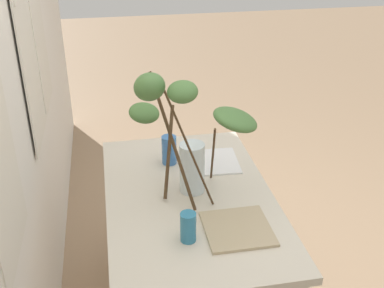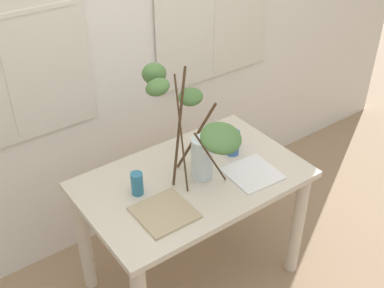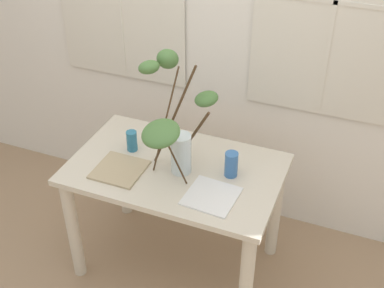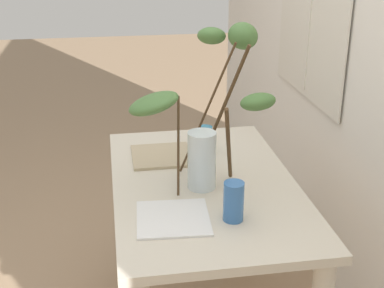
{
  "view_description": "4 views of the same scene",
  "coord_description": "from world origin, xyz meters",
  "px_view_note": "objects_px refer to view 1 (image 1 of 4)",
  "views": [
    {
      "loc": [
        -1.76,
        0.32,
        1.96
      ],
      "look_at": [
        0.04,
        -0.02,
        1.0
      ],
      "focal_mm": 44.94,
      "sensor_mm": 36.0,
      "label": 1
    },
    {
      "loc": [
        -1.2,
        -1.64,
        2.37
      ],
      "look_at": [
        -0.01,
        -0.01,
        0.99
      ],
      "focal_mm": 45.79,
      "sensor_mm": 36.0,
      "label": 2
    },
    {
      "loc": [
        0.92,
        -2.04,
        2.47
      ],
      "look_at": [
        0.1,
        0.01,
        0.94
      ],
      "focal_mm": 46.87,
      "sensor_mm": 36.0,
      "label": 3
    },
    {
      "loc": [
        1.91,
        -0.36,
        1.74
      ],
      "look_at": [
        0.09,
        -0.07,
        0.97
      ],
      "focal_mm": 49.9,
      "sensor_mm": 36.0,
      "label": 4
    }
  ],
  "objects_px": {
    "vase_with_branches": "(191,134)",
    "dining_table": "(190,223)",
    "drinking_glass_blue_left": "(188,227)",
    "drinking_glass_blue_right": "(169,150)",
    "plate_square_right": "(212,162)",
    "plate_square_left": "(237,229)"
  },
  "relations": [
    {
      "from": "vase_with_branches",
      "to": "dining_table",
      "type": "bearing_deg",
      "value": 122.28
    },
    {
      "from": "drinking_glass_blue_left",
      "to": "drinking_glass_blue_right",
      "type": "height_order",
      "value": "drinking_glass_blue_right"
    },
    {
      "from": "vase_with_branches",
      "to": "plate_square_right",
      "type": "distance_m",
      "value": 0.44
    },
    {
      "from": "drinking_glass_blue_right",
      "to": "plate_square_right",
      "type": "relative_size",
      "value": 0.56
    },
    {
      "from": "vase_with_branches",
      "to": "plate_square_left",
      "type": "xyz_separation_m",
      "value": [
        -0.28,
        -0.14,
        -0.3
      ]
    },
    {
      "from": "dining_table",
      "to": "drinking_glass_blue_right",
      "type": "relative_size",
      "value": 8.14
    },
    {
      "from": "dining_table",
      "to": "drinking_glass_blue_right",
      "type": "distance_m",
      "value": 0.39
    },
    {
      "from": "dining_table",
      "to": "vase_with_branches",
      "type": "height_order",
      "value": "vase_with_branches"
    },
    {
      "from": "dining_table",
      "to": "drinking_glass_blue_right",
      "type": "height_order",
      "value": "drinking_glass_blue_right"
    },
    {
      "from": "vase_with_branches",
      "to": "drinking_glass_blue_right",
      "type": "xyz_separation_m",
      "value": [
        0.31,
        0.05,
        -0.23
      ]
    },
    {
      "from": "drinking_glass_blue_left",
      "to": "plate_square_right",
      "type": "relative_size",
      "value": 0.48
    },
    {
      "from": "drinking_glass_blue_right",
      "to": "plate_square_right",
      "type": "distance_m",
      "value": 0.22
    },
    {
      "from": "plate_square_left",
      "to": "plate_square_right",
      "type": "height_order",
      "value": "plate_square_left"
    },
    {
      "from": "plate_square_left",
      "to": "plate_square_right",
      "type": "distance_m",
      "value": 0.55
    },
    {
      "from": "vase_with_branches",
      "to": "drinking_glass_blue_left",
      "type": "height_order",
      "value": "vase_with_branches"
    },
    {
      "from": "dining_table",
      "to": "vase_with_branches",
      "type": "xyz_separation_m",
      "value": [
        0.0,
        -0.01,
        0.46
      ]
    },
    {
      "from": "vase_with_branches",
      "to": "drinking_glass_blue_left",
      "type": "bearing_deg",
      "value": 167.87
    },
    {
      "from": "vase_with_branches",
      "to": "drinking_glass_blue_left",
      "type": "xyz_separation_m",
      "value": [
        -0.3,
        0.07,
        -0.25
      ]
    },
    {
      "from": "vase_with_branches",
      "to": "drinking_glass_blue_right",
      "type": "height_order",
      "value": "vase_with_branches"
    },
    {
      "from": "drinking_glass_blue_left",
      "to": "drinking_glass_blue_right",
      "type": "xyz_separation_m",
      "value": [
        0.61,
        -0.01,
        0.01
      ]
    },
    {
      "from": "drinking_glass_blue_right",
      "to": "plate_square_left",
      "type": "relative_size",
      "value": 0.55
    },
    {
      "from": "vase_with_branches",
      "to": "plate_square_left",
      "type": "bearing_deg",
      "value": -153.33
    }
  ]
}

